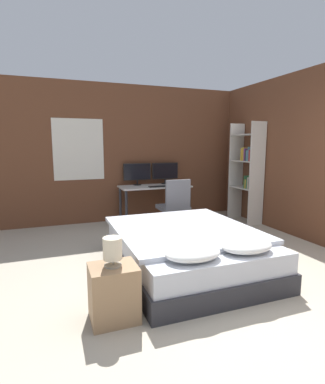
{
  "coord_description": "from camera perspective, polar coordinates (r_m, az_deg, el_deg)",
  "views": [
    {
      "loc": [
        -1.92,
        -1.9,
        1.52
      ],
      "look_at": [
        -0.21,
        2.7,
        0.75
      ],
      "focal_mm": 28.0,
      "sensor_mm": 36.0,
      "label": 1
    }
  ],
  "objects": [
    {
      "name": "bookshelf",
      "position": [
        6.08,
        15.98,
        4.48
      ],
      "size": [
        0.33,
        0.7,
        1.95
      ],
      "color": "beige",
      "rests_on": "ground_plane"
    },
    {
      "name": "monitor_left",
      "position": [
        6.01,
        -4.85,
        3.71
      ],
      "size": [
        0.56,
        0.16,
        0.44
      ],
      "color": "black",
      "rests_on": "desk"
    },
    {
      "name": "ground_plane",
      "position": [
        3.1,
        23.2,
        -21.21
      ],
      "size": [
        20.0,
        20.0,
        0.0
      ],
      "primitive_type": "plane",
      "color": "#B2A893"
    },
    {
      "name": "wall_side_right",
      "position": [
        5.11,
        28.05,
        5.98
      ],
      "size": [
        0.06,
        12.0,
        2.7
      ],
      "color": "brown",
      "rests_on": "ground_plane"
    },
    {
      "name": "monitor_right",
      "position": [
        6.2,
        0.52,
        3.9
      ],
      "size": [
        0.56,
        0.16,
        0.44
      ],
      "color": "black",
      "rests_on": "desk"
    },
    {
      "name": "office_chair",
      "position": [
        5.31,
        2.25,
        -3.48
      ],
      "size": [
        0.52,
        0.52,
        0.94
      ],
      "color": "black",
      "rests_on": "ground_plane"
    },
    {
      "name": "computer_mouse",
      "position": [
        5.85,
        1.64,
        1.28
      ],
      "size": [
        0.07,
        0.05,
        0.04
      ],
      "color": "black",
      "rests_on": "desk"
    },
    {
      "name": "keyboard",
      "position": [
        5.75,
        -0.86,
        1.07
      ],
      "size": [
        0.36,
        0.13,
        0.02
      ],
      "color": "black",
      "rests_on": "desk"
    },
    {
      "name": "wall_back",
      "position": [
        6.24,
        -2.67,
        7.35
      ],
      "size": [
        12.0,
        0.08,
        2.7
      ],
      "color": "brown",
      "rests_on": "ground_plane"
    },
    {
      "name": "bedside_lamp",
      "position": [
        2.62,
        -9.49,
        -10.72
      ],
      "size": [
        0.16,
        0.16,
        0.25
      ],
      "color": "gray",
      "rests_on": "nightstand"
    },
    {
      "name": "desk",
      "position": [
        5.95,
        -1.49,
        0.33
      ],
      "size": [
        1.39,
        0.61,
        0.73
      ],
      "color": "beige",
      "rests_on": "ground_plane"
    },
    {
      "name": "nightstand",
      "position": [
        2.78,
        -9.27,
        -18.44
      ],
      "size": [
        0.41,
        0.35,
        0.49
      ],
      "color": "#997551",
      "rests_on": "ground_plane"
    },
    {
      "name": "bed",
      "position": [
        3.77,
        4.65,
        -10.77
      ],
      "size": [
        1.64,
        2.09,
        0.57
      ],
      "color": "#2D2D33",
      "rests_on": "ground_plane"
    }
  ]
}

